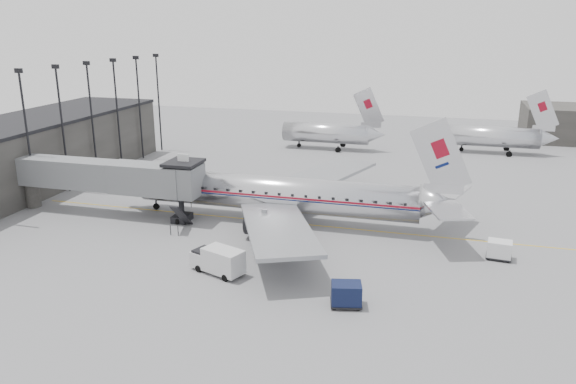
# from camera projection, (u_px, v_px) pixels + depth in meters

# --- Properties ---
(ground) EXTENTS (160.00, 160.00, 0.00)m
(ground) POSITION_uv_depth(u_px,v_px,m) (256.00, 242.00, 52.88)
(ground) COLOR slate
(ground) RESTS_ON ground
(terminal) EXTENTS (12.00, 46.00, 8.00)m
(terminal) POSITION_uv_depth(u_px,v_px,m) (21.00, 156.00, 69.58)
(terminal) COLOR #32302E
(terminal) RESTS_ON ground
(apron_line) EXTENTS (60.00, 0.15, 0.01)m
(apron_line) POSITION_uv_depth(u_px,v_px,m) (302.00, 224.00, 57.65)
(apron_line) COLOR gold
(apron_line) RESTS_ON ground
(jet_bridge) EXTENTS (21.00, 6.20, 7.10)m
(jet_bridge) POSITION_uv_depth(u_px,v_px,m) (117.00, 177.00, 59.29)
(jet_bridge) COLOR #595B5D
(jet_bridge) RESTS_ON ground
(floodlight_masts) EXTENTS (0.90, 42.25, 15.25)m
(floodlight_masts) POSITION_uv_depth(u_px,v_px,m) (77.00, 119.00, 69.44)
(floodlight_masts) COLOR black
(floodlight_masts) RESTS_ON ground
(distant_aircraft_near) EXTENTS (16.39, 3.20, 10.26)m
(distant_aircraft_near) POSITION_uv_depth(u_px,v_px,m) (327.00, 132.00, 91.30)
(distant_aircraft_near) COLOR silver
(distant_aircraft_near) RESTS_ON ground
(distant_aircraft_mid) EXTENTS (16.39, 3.20, 10.26)m
(distant_aircraft_mid) POSITION_uv_depth(u_px,v_px,m) (494.00, 136.00, 88.39)
(distant_aircraft_mid) COLOR silver
(distant_aircraft_mid) RESTS_ON ground
(airliner) EXTENTS (36.89, 34.22, 11.68)m
(airliner) POSITION_uv_depth(u_px,v_px,m) (282.00, 194.00, 57.71)
(airliner) COLOR silver
(airliner) RESTS_ON ground
(service_van) EXTENTS (5.08, 3.38, 2.23)m
(service_van) POSITION_uv_depth(u_px,v_px,m) (218.00, 260.00, 46.11)
(service_van) COLOR #BBBBBD
(service_van) RESTS_ON ground
(baggage_cart_navy) EXTENTS (2.60, 2.19, 1.79)m
(baggage_cart_navy) POSITION_uv_depth(u_px,v_px,m) (346.00, 294.00, 40.76)
(baggage_cart_navy) COLOR #0C1433
(baggage_cart_navy) RESTS_ON ground
(baggage_cart_white) EXTENTS (2.27, 1.82, 1.66)m
(baggage_cart_white) POSITION_uv_depth(u_px,v_px,m) (499.00, 249.00, 48.94)
(baggage_cart_white) COLOR silver
(baggage_cart_white) RESTS_ON ground
(ramp_worker) EXTENTS (0.66, 0.55, 1.55)m
(ramp_worker) POSITION_uv_depth(u_px,v_px,m) (206.00, 256.00, 47.75)
(ramp_worker) COLOR #C0EA1B
(ramp_worker) RESTS_ON ground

